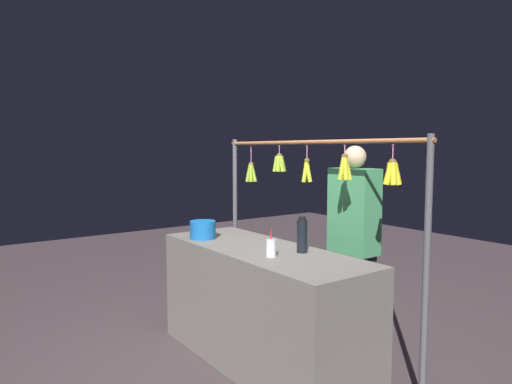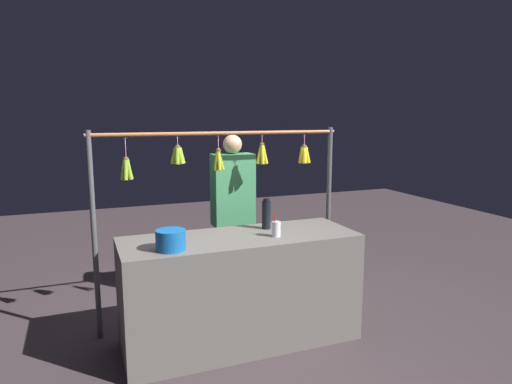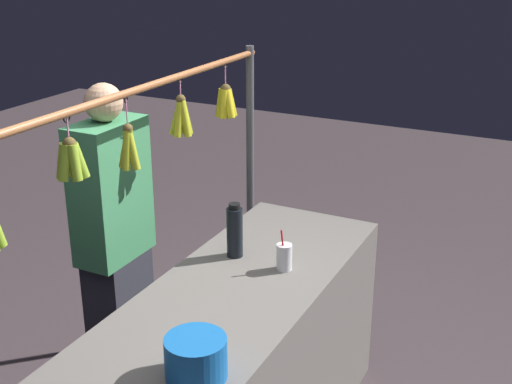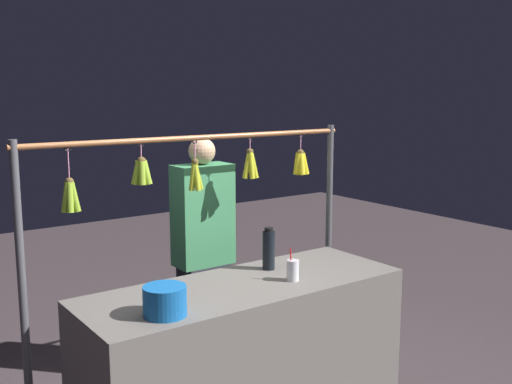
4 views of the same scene
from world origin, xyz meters
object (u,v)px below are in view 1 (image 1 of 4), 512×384
at_px(blue_bucket, 203,230).
at_px(vendor_person, 353,249).
at_px(drink_cup, 271,248).
at_px(water_bottle, 302,235).

relative_size(blue_bucket, vendor_person, 0.13).
relative_size(drink_cup, vendor_person, 0.12).
distance_m(blue_bucket, vendor_person, 1.24).
height_order(water_bottle, drink_cup, water_bottle).
bearing_deg(blue_bucket, drink_cup, -176.02).
bearing_deg(vendor_person, drink_cup, 93.71).
relative_size(water_bottle, drink_cup, 1.34).
bearing_deg(drink_cup, water_bottle, -95.51).
height_order(water_bottle, vendor_person, vendor_person).
bearing_deg(water_bottle, vendor_person, -82.50).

